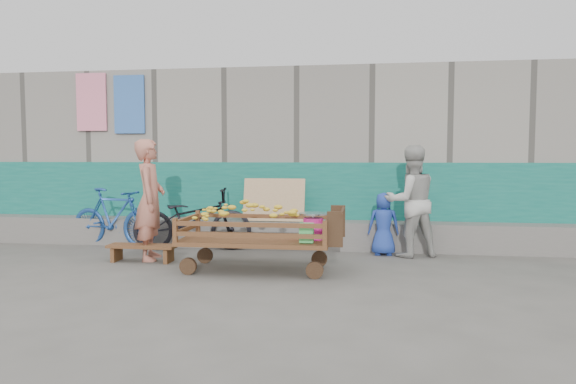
# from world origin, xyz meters

# --- Properties ---
(ground) EXTENTS (80.00, 80.00, 0.00)m
(ground) POSITION_xyz_m (0.00, 0.00, 0.00)
(ground) COLOR #54524C
(ground) RESTS_ON ground
(building_wall) EXTENTS (12.00, 3.50, 3.00)m
(building_wall) POSITION_xyz_m (-0.00, 4.05, 1.47)
(building_wall) COLOR gray
(building_wall) RESTS_ON ground
(banana_cart) EXTENTS (2.12, 0.97, 0.90)m
(banana_cart) POSITION_xyz_m (0.30, 0.61, 0.61)
(banana_cart) COLOR #543318
(banana_cart) RESTS_ON ground
(bench) EXTENTS (0.98, 0.29, 0.25)m
(bench) POSITION_xyz_m (-1.38, 0.94, 0.18)
(bench) COLOR #543318
(bench) RESTS_ON ground
(vendor_man) EXTENTS (0.55, 0.72, 1.75)m
(vendor_man) POSITION_xyz_m (-1.33, 1.12, 0.87)
(vendor_man) COLOR #C2735E
(vendor_man) RESTS_ON ground
(woman) EXTENTS (0.96, 0.84, 1.66)m
(woman) POSITION_xyz_m (2.44, 1.88, 0.83)
(woman) COLOR #B8B7B1
(woman) RESTS_ON ground
(child) EXTENTS (0.47, 0.31, 0.96)m
(child) POSITION_xyz_m (2.04, 1.93, 0.48)
(child) COLOR #2340A4
(child) RESTS_ON ground
(bicycle_dark) EXTENTS (1.97, 0.96, 0.99)m
(bicycle_dark) POSITION_xyz_m (-0.98, 1.94, 0.50)
(bicycle_dark) COLOR black
(bicycle_dark) RESTS_ON ground
(bicycle_blue) EXTENTS (1.68, 0.74, 0.98)m
(bicycle_blue) POSITION_xyz_m (-2.38, 2.05, 0.49)
(bicycle_blue) COLOR #1F4994
(bicycle_blue) RESTS_ON ground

